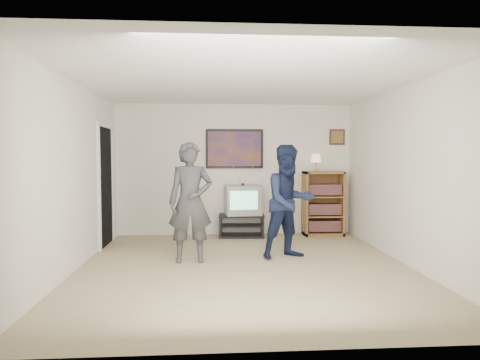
{
  "coord_description": "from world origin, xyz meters",
  "views": [
    {
      "loc": [
        -0.46,
        -5.71,
        1.52
      ],
      "look_at": [
        -0.01,
        0.75,
        1.15
      ],
      "focal_mm": 32.0,
      "sensor_mm": 36.0,
      "label": 1
    }
  ],
  "objects": [
    {
      "name": "controller_left",
      "position": [
        -0.8,
        0.61,
        1.29
      ],
      "size": [
        0.05,
        0.12,
        0.03
      ],
      "primitive_type": "cube",
      "rotation": [
        0.0,
        0.0,
        -0.13
      ],
      "color": "white",
      "rests_on": "person_tall"
    },
    {
      "name": "person_short",
      "position": [
        0.7,
        0.52,
        0.84
      ],
      "size": [
        0.99,
        0.88,
        1.68
      ],
      "primitive_type": "imported",
      "rotation": [
        0.0,
        0.0,
        0.34
      ],
      "color": "#131B35",
      "rests_on": "room_shell"
    },
    {
      "name": "room_shell",
      "position": [
        0.0,
        0.35,
        1.25
      ],
      "size": [
        4.51,
        5.0,
        2.51
      ],
      "color": "#95825F",
      "rests_on": "ground"
    },
    {
      "name": "small_picture",
      "position": [
        2.0,
        2.48,
        1.88
      ],
      "size": [
        0.3,
        0.03,
        0.3
      ],
      "primitive_type": "cube",
      "color": "black",
      "rests_on": "room_shell"
    },
    {
      "name": "controller_right",
      "position": [
        0.68,
        0.78,
        0.98
      ],
      "size": [
        0.08,
        0.12,
        0.03
      ],
      "primitive_type": "cube",
      "rotation": [
        0.0,
        0.0,
        -0.38
      ],
      "color": "white",
      "rests_on": "person_short"
    },
    {
      "name": "person_tall",
      "position": [
        -0.75,
        0.38,
        0.86
      ],
      "size": [
        0.65,
        0.45,
        1.72
      ],
      "primitive_type": "imported",
      "rotation": [
        0.0,
        0.0,
        0.06
      ],
      "color": "#353538",
      "rests_on": "room_shell"
    },
    {
      "name": "poster",
      "position": [
        0.0,
        2.48,
        1.65
      ],
      "size": [
        1.1,
        0.03,
        0.75
      ],
      "primitive_type": "cube",
      "color": "black",
      "rests_on": "room_shell"
    },
    {
      "name": "media_stand",
      "position": [
        0.12,
        2.23,
        0.21
      ],
      "size": [
        0.87,
        0.52,
        0.42
      ],
      "rotation": [
        0.0,
        0.0,
        -0.06
      ],
      "color": "black",
      "rests_on": "room_shell"
    },
    {
      "name": "air_vent",
      "position": [
        -0.55,
        2.48,
        1.95
      ],
      "size": [
        0.28,
        0.02,
        0.14
      ],
      "primitive_type": "cube",
      "color": "white",
      "rests_on": "room_shell"
    },
    {
      "name": "crt_television",
      "position": [
        0.14,
        2.23,
        0.69
      ],
      "size": [
        0.69,
        0.6,
        0.55
      ],
      "primitive_type": null,
      "rotation": [
        0.0,
        0.0,
        0.08
      ],
      "color": "gray",
      "rests_on": "media_stand"
    },
    {
      "name": "bookshelf",
      "position": [
        1.68,
        2.28,
        0.61
      ],
      "size": [
        0.74,
        0.42,
        1.22
      ],
      "primitive_type": null,
      "color": "brown",
      "rests_on": "room_shell"
    },
    {
      "name": "doorway",
      "position": [
        -2.23,
        1.6,
        1.0
      ],
      "size": [
        0.03,
        0.85,
        2.0
      ],
      "primitive_type": "cube",
      "color": "black",
      "rests_on": "room_shell"
    },
    {
      "name": "table_lamp",
      "position": [
        1.55,
        2.32,
        1.38
      ],
      "size": [
        0.21,
        0.21,
        0.33
      ],
      "primitive_type": null,
      "color": "beige",
      "rests_on": "bookshelf"
    }
  ]
}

